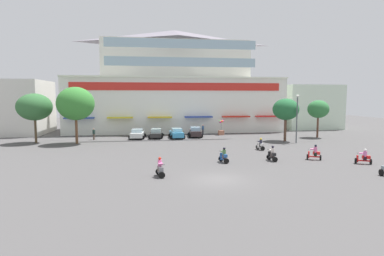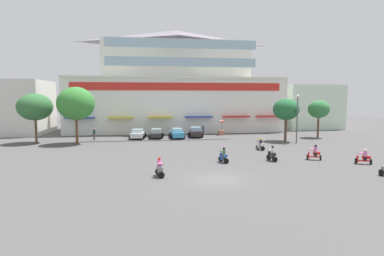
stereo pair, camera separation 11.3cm
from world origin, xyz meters
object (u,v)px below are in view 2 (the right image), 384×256
(scooter_rider_0, at_px, (224,156))
(scooter_rider_1, at_px, (314,154))
(plaza_tree_1, at_px, (319,109))
(scooter_rider_5, at_px, (160,169))
(plaza_tree_2, at_px, (35,107))
(scooter_rider_6, at_px, (364,158))
(pedestrian_1, at_px, (203,129))
(plaza_tree_0, at_px, (76,104))
(parked_car_1, at_px, (156,133))
(parked_car_0, at_px, (138,134))
(balloon_vendor_cart, at_px, (222,129))
(pedestrian_0, at_px, (94,133))
(streetlamp_near, at_px, (297,115))
(scooter_rider_3, at_px, (272,155))
(parked_car_2, at_px, (177,133))
(plaza_tree_3, at_px, (286,110))
(parked_car_3, at_px, (195,132))
(scooter_rider_2, at_px, (260,145))

(scooter_rider_0, distance_m, scooter_rider_1, 9.34)
(plaza_tree_1, xyz_separation_m, scooter_rider_5, (-25.29, -20.83, -3.74))
(plaza_tree_2, bearing_deg, scooter_rider_6, -28.03)
(scooter_rider_1, height_order, pedestrian_1, pedestrian_1)
(plaza_tree_0, bearing_deg, parked_car_1, 23.24)
(parked_car_0, height_order, pedestrian_1, pedestrian_1)
(scooter_rider_5, relative_size, balloon_vendor_cart, 0.62)
(parked_car_0, bearing_deg, pedestrian_0, -174.00)
(plaza_tree_2, xyz_separation_m, streetlamp_near, (35.28, -5.17, -1.07))
(plaza_tree_2, bearing_deg, scooter_rider_5, -52.30)
(scooter_rider_6, xyz_separation_m, pedestrian_1, (-10.99, 24.59, 0.41))
(plaza_tree_2, bearing_deg, scooter_rider_3, -30.63)
(scooter_rider_3, xyz_separation_m, pedestrian_1, (-3.01, 21.98, 0.36))
(plaza_tree_0, xyz_separation_m, parked_car_1, (10.77, 4.62, -4.67))
(scooter_rider_1, bearing_deg, plaza_tree_2, 152.85)
(parked_car_2, bearing_deg, plaza_tree_3, -19.37)
(pedestrian_0, bearing_deg, scooter_rider_6, -36.90)
(parked_car_0, distance_m, pedestrian_1, 11.05)
(scooter_rider_3, bearing_deg, scooter_rider_6, -18.15)
(plaza_tree_0, distance_m, balloon_vendor_cart, 23.02)
(scooter_rider_5, bearing_deg, scooter_rider_6, 5.99)
(parked_car_2, relative_size, scooter_rider_6, 2.78)
(plaza_tree_1, relative_size, parked_car_3, 1.44)
(scooter_rider_0, relative_size, pedestrian_0, 0.89)
(scooter_rider_6, xyz_separation_m, streetlamp_near, (0.00, 13.61, 3.26))
(pedestrian_0, bearing_deg, parked_car_1, 5.41)
(parked_car_1, bearing_deg, plaza_tree_1, -6.96)
(parked_car_0, bearing_deg, parked_car_1, 4.09)
(plaza_tree_0, xyz_separation_m, scooter_rider_3, (21.60, -14.62, -4.76))
(parked_car_1, xyz_separation_m, parked_car_2, (3.09, -0.80, 0.04))
(parked_car_0, xyz_separation_m, parked_car_3, (8.94, 0.41, 0.06))
(parked_car_3, bearing_deg, scooter_rider_1, -64.97)
(scooter_rider_2, distance_m, streetlamp_near, 8.90)
(parked_car_2, xyz_separation_m, parked_car_3, (3.03, 1.00, 0.03))
(parked_car_0, height_order, scooter_rider_5, scooter_rider_5)
(scooter_rider_2, bearing_deg, parked_car_3, 114.05)
(plaza_tree_0, xyz_separation_m, scooter_rider_1, (26.01, -14.71, -4.76))
(scooter_rider_2, xyz_separation_m, pedestrian_0, (-21.11, 12.05, 0.37))
(scooter_rider_6, bearing_deg, pedestrian_1, 114.08)
(plaza_tree_3, distance_m, scooter_rider_2, 10.01)
(streetlamp_near, bearing_deg, scooter_rider_0, -139.28)
(plaza_tree_1, relative_size, scooter_rider_2, 3.98)
(plaza_tree_1, xyz_separation_m, scooter_rider_3, (-14.06, -16.20, -3.75))
(parked_car_0, xyz_separation_m, parked_car_1, (2.83, 0.20, -0.01))
(scooter_rider_3, bearing_deg, parked_car_0, 125.66)
(plaza_tree_2, height_order, scooter_rider_6, plaza_tree_2)
(scooter_rider_0, height_order, scooter_rider_6, scooter_rider_0)
(parked_car_3, distance_m, balloon_vendor_cart, 5.08)
(parked_car_3, relative_size, streetlamp_near, 0.61)
(scooter_rider_2, bearing_deg, scooter_rider_0, -133.27)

